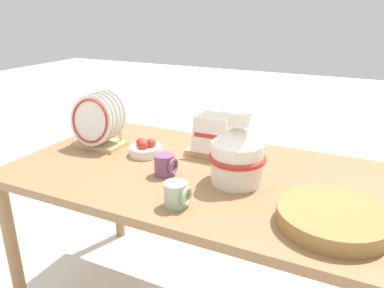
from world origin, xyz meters
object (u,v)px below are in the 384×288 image
object	(u,v)px
ceramic_vase	(237,152)
dish_rack_square_plates	(213,142)
mug_sage_glaze	(177,195)
fruit_bowl	(146,149)
dish_rack_round_plates	(98,124)
wicker_charger_stack	(333,218)
mug_plum_glaze	(165,165)

from	to	relation	value
ceramic_vase	dish_rack_square_plates	world-z (taller)	ceramic_vase
mug_sage_glaze	fruit_bowl	bearing A→B (deg)	134.70
ceramic_vase	mug_sage_glaze	bearing A→B (deg)	-114.00
dish_rack_round_plates	wicker_charger_stack	bearing A→B (deg)	-12.50
dish_rack_round_plates	dish_rack_square_plates	world-z (taller)	dish_rack_round_plates
dish_rack_round_plates	wicker_charger_stack	xyz separation A→B (m)	(1.08, -0.24, -0.08)
dish_rack_round_plates	fruit_bowl	bearing A→B (deg)	0.99
mug_plum_glaze	fruit_bowl	world-z (taller)	mug_plum_glaze
dish_rack_square_plates	wicker_charger_stack	xyz separation A→B (m)	(0.56, -0.39, -0.03)
ceramic_vase	fruit_bowl	bearing A→B (deg)	169.77
wicker_charger_stack	mug_plum_glaze	xyz separation A→B (m)	(-0.64, 0.10, 0.02)
dish_rack_square_plates	wicker_charger_stack	world-z (taller)	dish_rack_square_plates
wicker_charger_stack	fruit_bowl	distance (m)	0.86
dish_rack_round_plates	dish_rack_square_plates	distance (m)	0.55
ceramic_vase	mug_plum_glaze	size ratio (longest dim) A/B	3.33
dish_rack_round_plates	wicker_charger_stack	world-z (taller)	dish_rack_round_plates
dish_rack_square_plates	fruit_bowl	size ratio (longest dim) A/B	1.59
mug_sage_glaze	ceramic_vase	bearing A→B (deg)	66.00
fruit_bowl	dish_rack_round_plates	bearing A→B (deg)	-179.01
mug_sage_glaze	dish_rack_round_plates	bearing A→B (deg)	150.35
ceramic_vase	mug_plum_glaze	distance (m)	0.29
dish_rack_square_plates	fruit_bowl	xyz separation A→B (m)	(-0.27, -0.14, -0.03)
mug_sage_glaze	mug_plum_glaze	distance (m)	0.25
dish_rack_round_plates	wicker_charger_stack	size ratio (longest dim) A/B	0.75
mug_sage_glaze	mug_plum_glaze	size ratio (longest dim) A/B	1.00
wicker_charger_stack	mug_sage_glaze	xyz separation A→B (m)	(-0.48, -0.10, 0.02)
wicker_charger_stack	mug_plum_glaze	size ratio (longest dim) A/B	3.92
ceramic_vase	wicker_charger_stack	distance (m)	0.41
ceramic_vase	mug_plum_glaze	world-z (taller)	ceramic_vase
mug_sage_glaze	mug_plum_glaze	xyz separation A→B (m)	(-0.16, 0.20, 0.00)
mug_plum_glaze	fruit_bowl	xyz separation A→B (m)	(-0.19, 0.15, -0.01)
wicker_charger_stack	dish_rack_square_plates	bearing A→B (deg)	145.07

